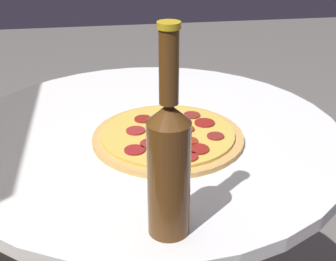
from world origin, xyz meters
TOP-DOWN VIEW (x-y plane):
  - table at (0.00, 0.00)m, footprint 0.81×0.81m
  - pizza at (-0.05, -0.03)m, footprint 0.30×0.30m
  - beer_bottle at (-0.33, 0.01)m, footprint 0.06×0.06m

SIDE VIEW (x-z plane):
  - table at x=0.00m, z-range 0.17..0.93m
  - pizza at x=-0.05m, z-range 0.76..0.78m
  - beer_bottle at x=-0.33m, z-range 0.72..1.03m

